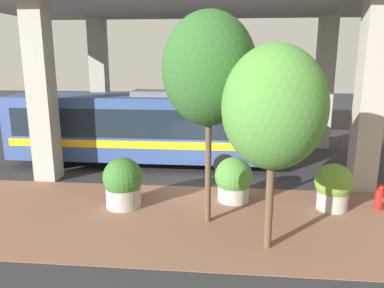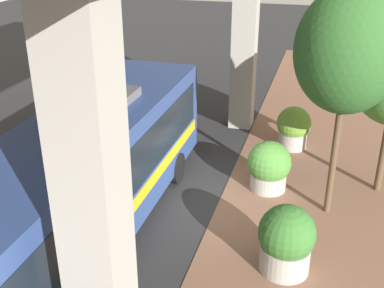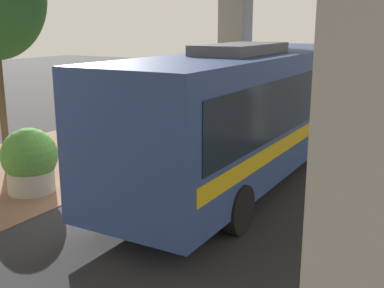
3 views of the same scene
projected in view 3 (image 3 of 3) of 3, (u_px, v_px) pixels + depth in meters
ground_plane at (110, 185)px, 12.40m from camera, size 80.00×80.00×0.00m
sidewalk_strip at (28, 168)px, 13.85m from camera, size 6.00×40.00×0.02m
bus at (258, 104)px, 13.00m from camera, size 2.77×12.19×3.56m
planter_middle at (103, 127)px, 15.26m from camera, size 1.35×1.35×1.75m
planter_back at (30, 161)px, 11.65m from camera, size 1.35×1.35×1.61m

